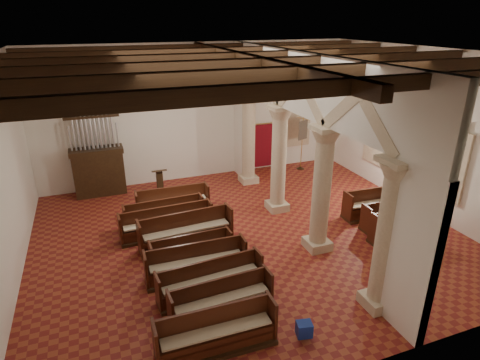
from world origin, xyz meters
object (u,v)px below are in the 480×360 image
at_px(aisle_pew_0, 401,231).
at_px(lectern, 160,186).
at_px(pipe_organ, 98,163).
at_px(processional_banner, 301,153).
at_px(nave_pew_0, 216,337).

bearing_deg(aisle_pew_0, lectern, 137.56).
relative_size(pipe_organ, processional_banner, 1.68).
bearing_deg(pipe_organ, nave_pew_0, -78.87).
bearing_deg(nave_pew_0, lectern, 88.67).
bearing_deg(lectern, aisle_pew_0, -40.99).
xyz_separation_m(lectern, nave_pew_0, (-0.29, -8.50, -0.22)).
relative_size(nave_pew_0, aisle_pew_0, 1.26).
height_order(pipe_organ, lectern, pipe_organ).
relative_size(processional_banner, aisle_pew_0, 1.21).
bearing_deg(aisle_pew_0, pipe_organ, 139.56).
bearing_deg(processional_banner, pipe_organ, 157.68).
xyz_separation_m(pipe_organ, processional_banner, (9.33, -0.36, -0.54)).
xyz_separation_m(processional_banner, aisle_pew_0, (-0.19, -7.20, -0.46)).
distance_m(processional_banner, aisle_pew_0, 7.22).
bearing_deg(processional_banner, nave_pew_0, -147.67).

